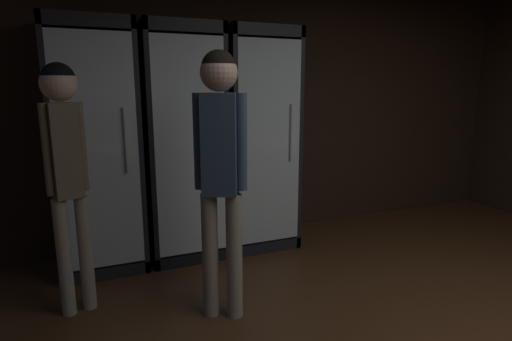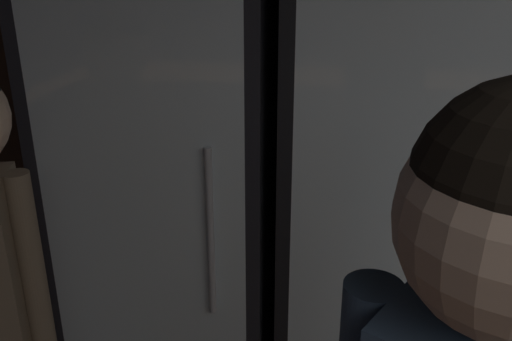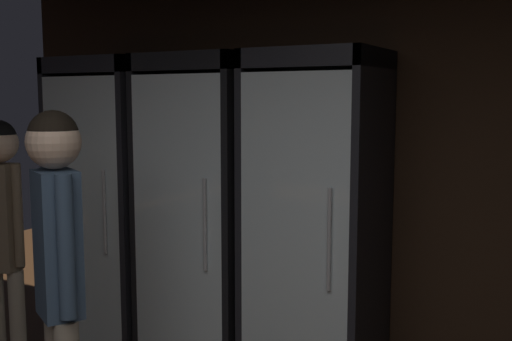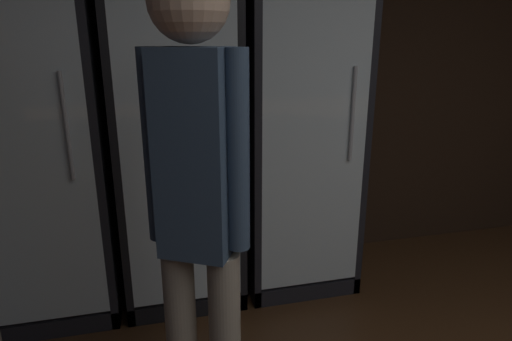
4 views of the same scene
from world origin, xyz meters
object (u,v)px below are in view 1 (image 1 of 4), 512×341
cooler_far_left (97,152)px  shopper_near (220,156)px  cooler_center (255,143)px  cooler_left (182,146)px  shopper_far (65,155)px

cooler_far_left → shopper_near: size_ratio=1.17×
cooler_center → shopper_near: 1.38m
cooler_far_left → shopper_near: 1.36m
cooler_far_left → cooler_left: 0.71m
cooler_far_left → cooler_left: same height
cooler_far_left → cooler_center: size_ratio=1.00×
cooler_left → shopper_near: cooler_left is taller
shopper_far → shopper_near: bearing=-25.4°
cooler_left → shopper_far: 1.18m
cooler_left → shopper_far: size_ratio=1.22×
cooler_far_left → cooler_left: size_ratio=1.00×
cooler_far_left → shopper_far: bearing=-105.5°
cooler_left → shopper_far: (-0.91, -0.74, 0.09)m
shopper_near → shopper_far: bearing=154.6°
cooler_left → shopper_far: bearing=-140.9°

